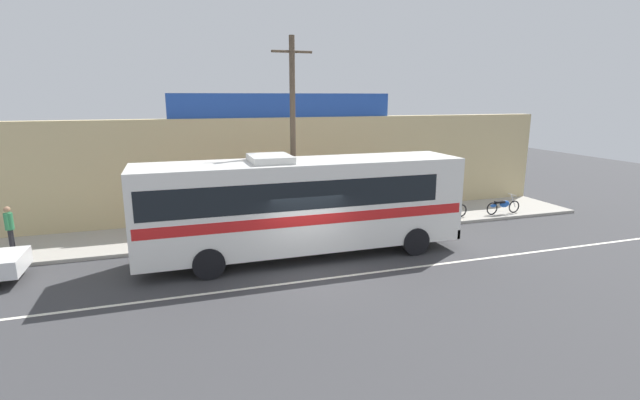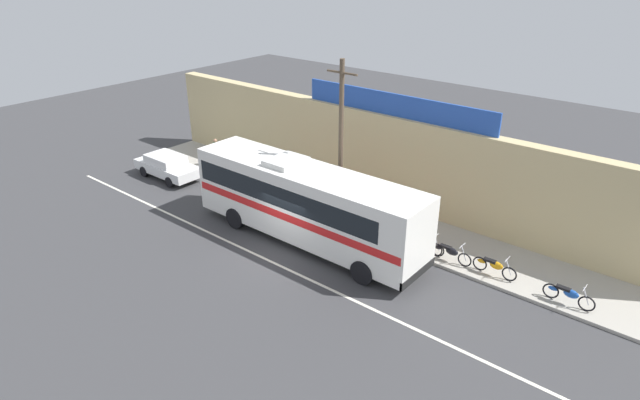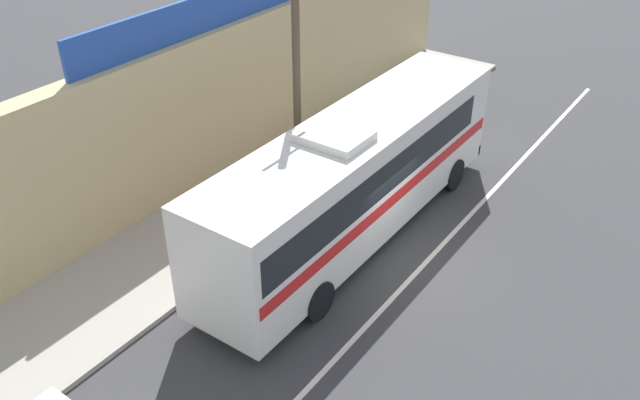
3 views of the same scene
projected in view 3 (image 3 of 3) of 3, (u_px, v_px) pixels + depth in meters
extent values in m
plane|color=#3A3A3D|center=(397.00, 256.00, 18.73)|extent=(70.00, 70.00, 0.00)
cube|color=#A8A399|center=(254.00, 196.00, 21.23)|extent=(30.00, 3.60, 0.14)
cube|color=tan|center=(197.00, 112.00, 21.03)|extent=(30.00, 0.70, 4.80)
cube|color=#234CAD|center=(211.00, 11.00, 20.15)|extent=(10.59, 0.12, 1.10)
cube|color=silver|center=(423.00, 266.00, 18.34)|extent=(30.00, 0.14, 0.01)
cube|color=white|center=(356.00, 175.00, 18.56)|extent=(11.69, 2.51, 3.10)
cube|color=black|center=(348.00, 164.00, 17.94)|extent=(10.29, 2.53, 0.96)
cube|color=red|center=(356.00, 184.00, 18.72)|extent=(11.46, 2.53, 0.36)
cube|color=black|center=(451.00, 91.00, 22.33)|extent=(0.04, 2.26, 1.40)
cube|color=black|center=(446.00, 140.00, 23.30)|extent=(0.12, 2.51, 0.36)
cube|color=silver|center=(333.00, 136.00, 16.86)|extent=(1.40, 1.76, 0.24)
cylinder|color=black|center=(390.00, 154.00, 22.66)|extent=(1.04, 0.32, 1.04)
cylinder|color=black|center=(453.00, 174.00, 21.52)|extent=(1.04, 0.32, 1.04)
cylinder|color=black|center=(244.00, 266.00, 17.50)|extent=(1.04, 0.32, 1.04)
cylinder|color=black|center=(317.00, 300.00, 16.36)|extent=(1.04, 0.32, 1.04)
cylinder|color=brown|center=(297.00, 83.00, 18.67)|extent=(0.22, 0.22, 7.89)
torus|color=black|center=(380.00, 131.00, 24.30)|extent=(0.62, 0.06, 0.62)
torus|color=black|center=(360.00, 144.00, 23.40)|extent=(0.62, 0.06, 0.62)
cylinder|color=silver|center=(379.00, 124.00, 24.09)|extent=(0.34, 0.04, 0.65)
cylinder|color=silver|center=(378.00, 117.00, 23.85)|extent=(0.03, 0.56, 0.03)
ellipsoid|color=black|center=(371.00, 132.00, 23.80)|extent=(0.56, 0.22, 0.34)
cube|color=black|center=(367.00, 132.00, 23.53)|extent=(0.52, 0.20, 0.10)
ellipsoid|color=black|center=(361.00, 140.00, 23.37)|extent=(0.36, 0.14, 0.16)
torus|color=black|center=(418.00, 101.00, 26.51)|extent=(0.62, 0.06, 0.62)
torus|color=black|center=(402.00, 112.00, 25.65)|extent=(0.62, 0.06, 0.62)
cylinder|color=silver|center=(418.00, 95.00, 26.30)|extent=(0.34, 0.04, 0.65)
cylinder|color=silver|center=(417.00, 88.00, 26.06)|extent=(0.03, 0.56, 0.03)
ellipsoid|color=orange|center=(412.00, 102.00, 26.03)|extent=(0.56, 0.22, 0.34)
cube|color=black|center=(408.00, 101.00, 25.77)|extent=(0.52, 0.20, 0.10)
ellipsoid|color=orange|center=(403.00, 108.00, 25.62)|extent=(0.36, 0.14, 0.16)
torus|color=black|center=(454.00, 78.00, 28.50)|extent=(0.62, 0.06, 0.62)
torus|color=black|center=(440.00, 88.00, 27.60)|extent=(0.62, 0.06, 0.62)
cylinder|color=silver|center=(454.00, 72.00, 28.28)|extent=(0.34, 0.04, 0.65)
cylinder|color=silver|center=(454.00, 66.00, 28.04)|extent=(0.03, 0.56, 0.03)
ellipsoid|color=#1E51B2|center=(448.00, 79.00, 28.00)|extent=(0.56, 0.22, 0.34)
cube|color=black|center=(445.00, 78.00, 27.73)|extent=(0.52, 0.20, 0.10)
ellipsoid|color=#1E51B2|center=(441.00, 84.00, 27.57)|extent=(0.36, 0.14, 0.16)
torus|color=black|center=(398.00, 118.00, 25.16)|extent=(0.62, 0.06, 0.62)
torus|color=black|center=(379.00, 132.00, 24.24)|extent=(0.62, 0.06, 0.62)
cylinder|color=silver|center=(397.00, 112.00, 24.95)|extent=(0.34, 0.04, 0.65)
cylinder|color=silver|center=(396.00, 105.00, 24.71)|extent=(0.03, 0.56, 0.03)
ellipsoid|color=black|center=(390.00, 120.00, 24.65)|extent=(0.56, 0.22, 0.34)
cube|color=black|center=(386.00, 120.00, 24.37)|extent=(0.52, 0.20, 0.10)
ellipsoid|color=black|center=(380.00, 127.00, 24.21)|extent=(0.36, 0.14, 0.16)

